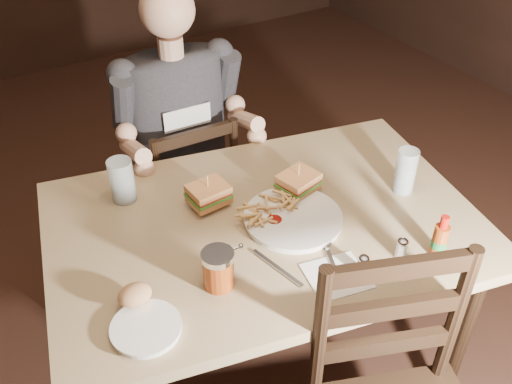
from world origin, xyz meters
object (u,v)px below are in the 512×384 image
chair_far (184,196)px  dinner_plate (293,219)px  main_table (264,239)px  glass_right (406,171)px  syrup_dispenser (218,269)px  glass_left (122,181)px  hot_sauce (441,236)px  side_plate (146,329)px  diner (180,105)px

chair_far → dinner_plate: chair_far is taller
main_table → glass_right: (0.47, -0.10, 0.15)m
main_table → syrup_dispenser: syrup_dispenser is taller
glass_left → main_table: bearing=-45.3°
main_table → dinner_plate: 0.12m
glass_right → hot_sauce: bearing=-114.4°
syrup_dispenser → main_table: bearing=45.1°
dinner_plate → side_plate: dinner_plate is taller
chair_far → side_plate: 1.06m
glass_right → syrup_dispenser: (-0.71, -0.06, -0.02)m
glass_left → hot_sauce: bearing=-46.5°
diner → hot_sauce: size_ratio=6.40×
diner → glass_right: bearing=-55.5°
diner → syrup_dispenser: size_ratio=7.83×
dinner_plate → side_plate: size_ratio=1.70×
main_table → syrup_dispenser: 0.32m
diner → glass_left: bearing=-136.4°
diner → dinner_plate: size_ratio=3.01×
glass_left → side_plate: bearing=-105.4°
chair_far → glass_right: glass_right is taller
chair_far → side_plate: size_ratio=4.86×
syrup_dispenser → chair_far: bearing=84.4°
hot_sauce → side_plate: hot_sauce is taller
side_plate → diner: bearing=59.5°
chair_far → dinner_plate: size_ratio=2.85×
diner → syrup_dispenser: diner is taller
hot_sauce → syrup_dispenser: hot_sauce is taller
syrup_dispenser → side_plate: (-0.23, -0.05, -0.05)m
glass_left → glass_right: (0.79, -0.43, 0.00)m
dinner_plate → glass_left: size_ratio=2.03×
diner → glass_left: diner is taller
diner → side_plate: 0.97m
glass_left → hot_sauce: glass_left is taller
glass_right → hot_sauce: (-0.13, -0.28, -0.01)m
diner → syrup_dispenser: (-0.26, -0.78, -0.05)m
chair_far → glass_right: size_ratio=5.48×
main_table → syrup_dispenser: size_ratio=12.84×
main_table → side_plate: 0.52m
dinner_plate → main_table: bearing=147.9°
diner → dinner_plate: 0.68m
chair_far → glass_left: 0.64m
hot_sauce → main_table: bearing=132.3°
chair_far → diner: diner is taller
main_table → glass_right: 0.50m
syrup_dispenser → side_plate: bearing=-156.6°
main_table → hot_sauce: hot_sauce is taller
dinner_plate → side_plate: bearing=-163.7°
dinner_plate → glass_right: bearing=-7.7°
dinner_plate → diner: bearing=94.8°
chair_far → diner: size_ratio=0.95×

